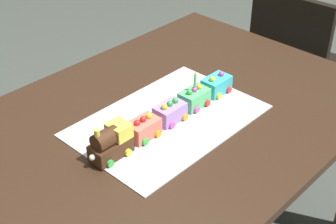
% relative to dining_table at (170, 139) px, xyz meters
% --- Properties ---
extents(dining_table, '(1.40, 1.00, 0.74)m').
position_rel_dining_table_xyz_m(dining_table, '(0.00, 0.00, 0.00)').
color(dining_table, '#382316').
rests_on(dining_table, ground).
extents(chair, '(0.42, 0.42, 0.86)m').
position_rel_dining_table_xyz_m(chair, '(1.03, 0.11, -0.16)').
color(chair, black).
rests_on(chair, ground).
extents(cake_board, '(0.60, 0.40, 0.00)m').
position_rel_dining_table_xyz_m(cake_board, '(-0.04, -0.02, 0.11)').
color(cake_board, silver).
rests_on(cake_board, dining_table).
extents(cake_locomotive, '(0.14, 0.08, 0.12)m').
position_rel_dining_table_xyz_m(cake_locomotive, '(-0.28, -0.03, 0.16)').
color(cake_locomotive, '#472816').
rests_on(cake_locomotive, cake_board).
extents(cake_car_gondola_coral, '(0.10, 0.08, 0.07)m').
position_rel_dining_table_xyz_m(cake_car_gondola_coral, '(-0.15, -0.03, 0.14)').
color(cake_car_gondola_coral, '#F27260').
rests_on(cake_car_gondola_coral, cake_board).
extents(cake_car_hopper_lavender, '(0.10, 0.08, 0.07)m').
position_rel_dining_table_xyz_m(cake_car_hopper_lavender, '(-0.03, -0.03, 0.14)').
color(cake_car_hopper_lavender, '#AD84E0').
rests_on(cake_car_hopper_lavender, cake_board).
extents(cake_car_flatbed_mint_green, '(0.10, 0.08, 0.07)m').
position_rel_dining_table_xyz_m(cake_car_flatbed_mint_green, '(0.09, -0.03, 0.14)').
color(cake_car_flatbed_mint_green, '#59CC7A').
rests_on(cake_car_flatbed_mint_green, cake_board).
extents(cake_car_caboose_turquoise, '(0.10, 0.08, 0.07)m').
position_rel_dining_table_xyz_m(cake_car_caboose_turquoise, '(0.20, -0.03, 0.14)').
color(cake_car_caboose_turquoise, '#38B7C6').
rests_on(cake_car_caboose_turquoise, cake_board).
extents(birthday_candle, '(0.01, 0.01, 0.06)m').
position_rel_dining_table_xyz_m(birthday_candle, '(0.09, -0.03, 0.21)').
color(birthday_candle, '#66D872').
rests_on(birthday_candle, cake_car_flatbed_mint_green).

